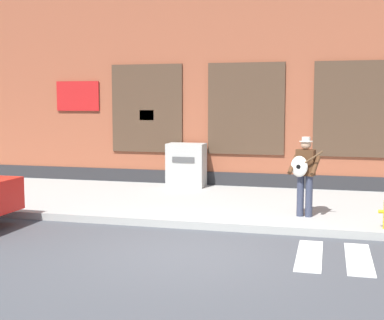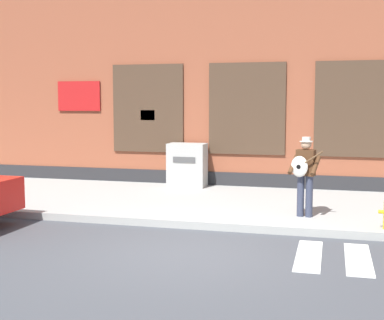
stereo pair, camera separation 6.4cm
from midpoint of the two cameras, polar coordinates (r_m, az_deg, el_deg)
The scene contains 5 objects.
ground_plane at distance 9.30m, azimuth -0.74°, elevation -9.88°, with size 160.00×160.00×0.00m, color #424449.
sidewalk at distance 13.15m, azimuth 3.93°, elevation -4.75°, with size 28.00×4.84×0.16m.
building_backdrop at distance 17.31m, azimuth 6.73°, elevation 10.07°, with size 28.00×4.06×7.52m.
busker at distance 11.45m, azimuth 11.74°, elevation -1.20°, with size 0.72×0.63×1.69m.
utility_box at distance 15.30m, azimuth -0.73°, elevation -0.53°, with size 1.07×0.68×1.24m.
Camera 1 is at (2.31, -8.63, 2.58)m, focal length 50.00 mm.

